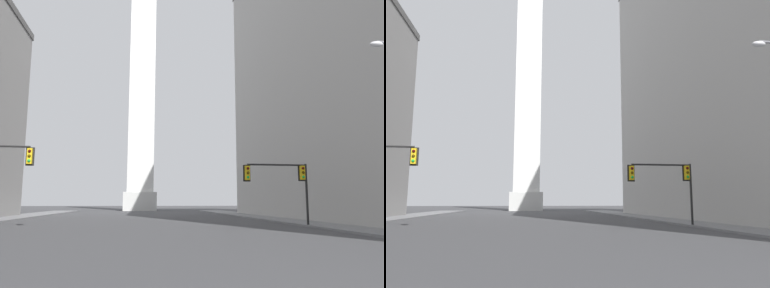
{
  "view_description": "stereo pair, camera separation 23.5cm",
  "coord_description": "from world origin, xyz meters",
  "views": [
    {
      "loc": [
        0.08,
        -0.54,
        1.89
      ],
      "look_at": [
        9.89,
        71.03,
        13.16
      ],
      "focal_mm": 35.0,
      "sensor_mm": 36.0,
      "label": 1
    },
    {
      "loc": [
        0.31,
        -0.57,
        1.89
      ],
      "look_at": [
        9.89,
        71.03,
        13.16
      ],
      "focal_mm": 35.0,
      "sensor_mm": 36.0,
      "label": 2
    }
  ],
  "objects": [
    {
      "name": "sidewalk_right",
      "position": [
        15.41,
        31.12,
        0.07
      ],
      "size": [
        5.0,
        103.73,
        0.15
      ],
      "primitive_type": "cube",
      "color": "slate",
      "rests_on": "ground_plane"
    },
    {
      "name": "obelisk",
      "position": [
        0.0,
        86.45,
        32.2
      ],
      "size": [
        7.35,
        7.35,
        66.52
      ],
      "color": "silver",
      "rests_on": "ground_plane"
    },
    {
      "name": "traffic_light_mid_right",
      "position": [
        11.36,
        27.84,
        3.76
      ],
      "size": [
        5.31,
        0.5,
        4.93
      ],
      "color": "black",
      "rests_on": "ground_plane"
    }
  ]
}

